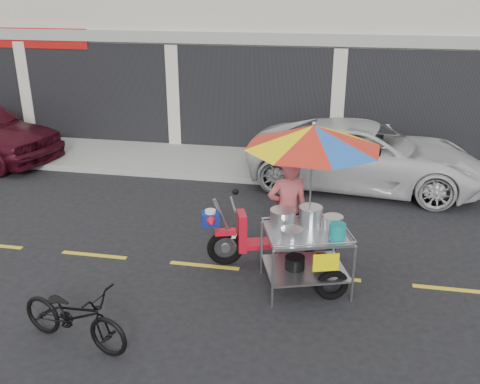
# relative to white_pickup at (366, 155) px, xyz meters

# --- Properties ---
(ground) EXTENTS (90.00, 90.00, 0.00)m
(ground) POSITION_rel_white_pickup_xyz_m (-0.74, -4.43, -0.74)
(ground) COLOR black
(sidewalk) EXTENTS (45.00, 3.00, 0.15)m
(sidewalk) POSITION_rel_white_pickup_xyz_m (-0.74, 1.07, -0.67)
(sidewalk) COLOR gray
(sidewalk) RESTS_ON ground
(centerline) EXTENTS (42.00, 0.10, 0.01)m
(centerline) POSITION_rel_white_pickup_xyz_m (-0.74, -4.43, -0.74)
(centerline) COLOR gold
(centerline) RESTS_ON ground
(white_pickup) EXTENTS (5.57, 2.99, 1.49)m
(white_pickup) POSITION_rel_white_pickup_xyz_m (0.00, 0.00, 0.00)
(white_pickup) COLOR silver
(white_pickup) RESTS_ON ground
(near_bicycle) EXTENTS (1.76, 0.98, 0.88)m
(near_bicycle) POSITION_rel_white_pickup_xyz_m (-3.89, -6.76, -0.30)
(near_bicycle) COLOR black
(near_bicycle) RESTS_ON ground
(food_vendor_rig) EXTENTS (3.07, 2.55, 2.65)m
(food_vendor_rig) POSITION_rel_white_pickup_xyz_m (-1.17, -4.45, 0.92)
(food_vendor_rig) COLOR black
(food_vendor_rig) RESTS_ON ground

